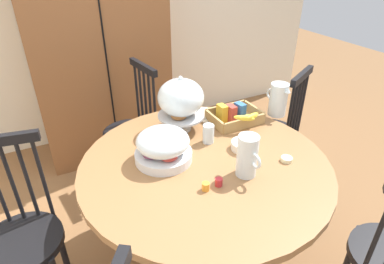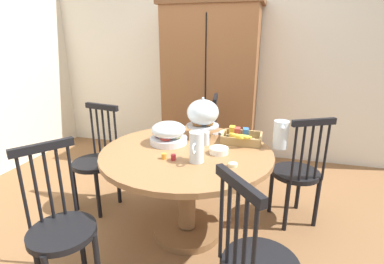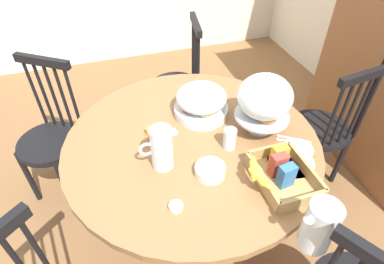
{
  "view_description": "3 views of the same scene",
  "coord_description": "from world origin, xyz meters",
  "px_view_note": "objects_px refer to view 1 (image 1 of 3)",
  "views": [
    {
      "loc": [
        -0.67,
        -1.28,
        1.74
      ],
      "look_at": [
        0.03,
        0.08,
        0.84
      ],
      "focal_mm": 30.67,
      "sensor_mm": 36.0,
      "label": 1
    },
    {
      "loc": [
        0.64,
        -2.08,
        1.58
      ],
      "look_at": [
        0.03,
        0.08,
        0.84
      ],
      "focal_mm": 27.8,
      "sensor_mm": 36.0,
      "label": 2
    },
    {
      "loc": [
        1.17,
        -0.43,
        1.83
      ],
      "look_at": [
        0.03,
        -0.07,
        0.79
      ],
      "focal_mm": 29.46,
      "sensor_mm": 36.0,
      "label": 3
    }
  ],
  "objects_px": {
    "fruit_platter_covered": "(163,146)",
    "orange_juice_pitcher": "(278,101)",
    "wooden_armoire": "(97,45)",
    "drinking_glass": "(208,134)",
    "windsor_chair_far_side": "(132,132)",
    "china_plate_small": "(203,113)",
    "milk_pitcher": "(247,158)",
    "windsor_chair_facing_door": "(274,134)",
    "windsor_chair_host_seat": "(22,239)",
    "china_plate_large": "(215,117)",
    "dining_table": "(204,190)",
    "cereal_bowl": "(244,145)",
    "cereal_basket": "(235,116)",
    "butter_dish": "(287,159)",
    "pastry_stand_with_dome": "(181,100)"
  },
  "relations": [
    {
      "from": "cereal_bowl",
      "to": "butter_dish",
      "type": "xyz_separation_m",
      "value": [
        0.13,
        -0.2,
        -0.01
      ]
    },
    {
      "from": "drinking_glass",
      "to": "butter_dish",
      "type": "bearing_deg",
      "value": -52.0
    },
    {
      "from": "wooden_armoire",
      "to": "windsor_chair_facing_door",
      "type": "bearing_deg",
      "value": -48.36
    },
    {
      "from": "china_plate_large",
      "to": "butter_dish",
      "type": "height_order",
      "value": "butter_dish"
    },
    {
      "from": "milk_pitcher",
      "to": "drinking_glass",
      "type": "relative_size",
      "value": 1.96
    },
    {
      "from": "dining_table",
      "to": "pastry_stand_with_dome",
      "type": "bearing_deg",
      "value": 84.36
    },
    {
      "from": "dining_table",
      "to": "windsor_chair_facing_door",
      "type": "height_order",
      "value": "windsor_chair_facing_door"
    },
    {
      "from": "dining_table",
      "to": "drinking_glass",
      "type": "xyz_separation_m",
      "value": [
        0.11,
        0.16,
        0.25
      ]
    },
    {
      "from": "windsor_chair_host_seat",
      "to": "drinking_glass",
      "type": "relative_size",
      "value": 8.86
    },
    {
      "from": "dining_table",
      "to": "pastry_stand_with_dome",
      "type": "xyz_separation_m",
      "value": [
        0.04,
        0.36,
        0.39
      ]
    },
    {
      "from": "butter_dish",
      "to": "pastry_stand_with_dome",
      "type": "bearing_deg",
      "value": 121.99
    },
    {
      "from": "windsor_chair_host_seat",
      "to": "china_plate_large",
      "type": "bearing_deg",
      "value": 9.57
    },
    {
      "from": "orange_juice_pitcher",
      "to": "drinking_glass",
      "type": "bearing_deg",
      "value": -170.52
    },
    {
      "from": "wooden_armoire",
      "to": "drinking_glass",
      "type": "distance_m",
      "value": 1.45
    },
    {
      "from": "windsor_chair_host_seat",
      "to": "milk_pitcher",
      "type": "xyz_separation_m",
      "value": [
        1.06,
        -0.37,
        0.39
      ]
    },
    {
      "from": "pastry_stand_with_dome",
      "to": "cereal_basket",
      "type": "relative_size",
      "value": 1.09
    },
    {
      "from": "fruit_platter_covered",
      "to": "orange_juice_pitcher",
      "type": "xyz_separation_m",
      "value": [
        0.87,
        0.14,
        0.01
      ]
    },
    {
      "from": "windsor_chair_far_side",
      "to": "china_plate_large",
      "type": "xyz_separation_m",
      "value": [
        0.41,
        -0.55,
        0.29
      ]
    },
    {
      "from": "windsor_chair_host_seat",
      "to": "pastry_stand_with_dome",
      "type": "xyz_separation_m",
      "value": [
        0.97,
        0.18,
        0.49
      ]
    },
    {
      "from": "cereal_basket",
      "to": "milk_pitcher",
      "type": "bearing_deg",
      "value": -117.67
    },
    {
      "from": "windsor_chair_host_seat",
      "to": "orange_juice_pitcher",
      "type": "distance_m",
      "value": 1.66
    },
    {
      "from": "pastry_stand_with_dome",
      "to": "windsor_chair_host_seat",
      "type": "bearing_deg",
      "value": -169.69
    },
    {
      "from": "windsor_chair_far_side",
      "to": "orange_juice_pitcher",
      "type": "bearing_deg",
      "value": -41.09
    },
    {
      "from": "windsor_chair_far_side",
      "to": "milk_pitcher",
      "type": "distance_m",
      "value": 1.22
    },
    {
      "from": "windsor_chair_far_side",
      "to": "drinking_glass",
      "type": "bearing_deg",
      "value": -74.34
    },
    {
      "from": "orange_juice_pitcher",
      "to": "cereal_basket",
      "type": "height_order",
      "value": "orange_juice_pitcher"
    },
    {
      "from": "pastry_stand_with_dome",
      "to": "fruit_platter_covered",
      "type": "bearing_deg",
      "value": -131.64
    },
    {
      "from": "windsor_chair_far_side",
      "to": "china_plate_small",
      "type": "bearing_deg",
      "value": -53.66
    },
    {
      "from": "cereal_basket",
      "to": "china_plate_small",
      "type": "distance_m",
      "value": 0.22
    },
    {
      "from": "orange_juice_pitcher",
      "to": "milk_pitcher",
      "type": "distance_m",
      "value": 0.71
    },
    {
      "from": "dining_table",
      "to": "cereal_bowl",
      "type": "bearing_deg",
      "value": 1.63
    },
    {
      "from": "windsor_chair_host_seat",
      "to": "drinking_glass",
      "type": "height_order",
      "value": "windsor_chair_host_seat"
    },
    {
      "from": "dining_table",
      "to": "cereal_basket",
      "type": "distance_m",
      "value": 0.53
    },
    {
      "from": "fruit_platter_covered",
      "to": "orange_juice_pitcher",
      "type": "relative_size",
      "value": 1.39
    },
    {
      "from": "windsor_chair_host_seat",
      "to": "orange_juice_pitcher",
      "type": "bearing_deg",
      "value": 2.42
    },
    {
      "from": "wooden_armoire",
      "to": "butter_dish",
      "type": "distance_m",
      "value": 1.86
    },
    {
      "from": "windsor_chair_facing_door",
      "to": "china_plate_small",
      "type": "xyz_separation_m",
      "value": [
        -0.61,
        0.04,
        0.3
      ]
    },
    {
      "from": "fruit_platter_covered",
      "to": "windsor_chair_far_side",
      "type": "bearing_deg",
      "value": 84.95
    },
    {
      "from": "windsor_chair_far_side",
      "to": "fruit_platter_covered",
      "type": "relative_size",
      "value": 3.25
    },
    {
      "from": "windsor_chair_far_side",
      "to": "cereal_bowl",
      "type": "height_order",
      "value": "windsor_chair_far_side"
    },
    {
      "from": "orange_juice_pitcher",
      "to": "china_plate_large",
      "type": "bearing_deg",
      "value": 160.09
    },
    {
      "from": "cereal_basket",
      "to": "butter_dish",
      "type": "relative_size",
      "value": 5.27
    },
    {
      "from": "windsor_chair_facing_door",
      "to": "china_plate_large",
      "type": "height_order",
      "value": "windsor_chair_facing_door"
    },
    {
      "from": "windsor_chair_facing_door",
      "to": "cereal_bowl",
      "type": "bearing_deg",
      "value": -145.17
    },
    {
      "from": "fruit_platter_covered",
      "to": "milk_pitcher",
      "type": "relative_size",
      "value": 1.39
    },
    {
      "from": "windsor_chair_facing_door",
      "to": "windsor_chair_host_seat",
      "type": "height_order",
      "value": "same"
    },
    {
      "from": "dining_table",
      "to": "fruit_platter_covered",
      "type": "distance_m",
      "value": 0.35
    },
    {
      "from": "dining_table",
      "to": "drinking_glass",
      "type": "bearing_deg",
      "value": 55.62
    },
    {
      "from": "wooden_armoire",
      "to": "windsor_chair_host_seat",
      "type": "xyz_separation_m",
      "value": [
        -0.77,
        -1.38,
        -0.53
      ]
    },
    {
      "from": "dining_table",
      "to": "china_plate_small",
      "type": "relative_size",
      "value": 8.7
    }
  ]
}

